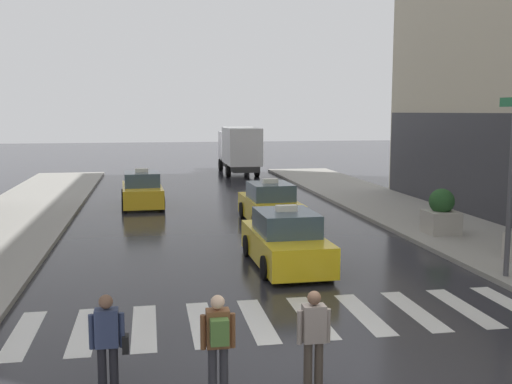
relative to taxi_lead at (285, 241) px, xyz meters
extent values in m
plane|color=#26262B|center=(-1.02, -7.39, -0.72)|extent=(160.00, 160.00, 0.00)
cube|color=silver|center=(-6.42, -4.39, -0.72)|extent=(0.50, 2.80, 0.01)
cube|color=silver|center=(-5.22, -4.39, -0.72)|extent=(0.50, 2.80, 0.01)
cube|color=silver|center=(-4.02, -4.39, -0.72)|extent=(0.50, 2.80, 0.01)
cube|color=silver|center=(-2.82, -4.39, -0.72)|extent=(0.50, 2.80, 0.01)
cube|color=silver|center=(-1.62, -4.39, -0.72)|extent=(0.50, 2.80, 0.01)
cube|color=silver|center=(-0.42, -4.39, -0.72)|extent=(0.50, 2.80, 0.01)
cube|color=silver|center=(0.78, -4.39, -0.72)|extent=(0.50, 2.80, 0.01)
cube|color=silver|center=(1.98, -4.39, -0.72)|extent=(0.50, 2.80, 0.01)
cube|color=silver|center=(3.18, -4.39, -0.72)|extent=(0.50, 2.80, 0.01)
cube|color=silver|center=(4.38, -4.39, -0.72)|extent=(0.50, 2.80, 0.01)
cylinder|color=#47474C|center=(5.38, -2.59, 1.83)|extent=(0.14, 0.14, 4.80)
cube|color=#196638|center=(5.33, -2.41, 3.98)|extent=(0.04, 0.84, 0.24)
cube|color=yellow|center=(0.00, 0.02, -0.16)|extent=(1.88, 4.53, 0.84)
cube|color=#384C5B|center=(0.00, -0.08, 0.58)|extent=(1.64, 2.13, 0.64)
cube|color=silver|center=(0.00, -0.08, 0.99)|extent=(0.60, 0.25, 0.18)
cylinder|color=black|center=(-0.88, 1.36, -0.39)|extent=(0.23, 0.66, 0.66)
cylinder|color=black|center=(0.83, 1.39, -0.39)|extent=(0.23, 0.66, 0.66)
cylinder|color=black|center=(-0.83, -1.34, -0.39)|extent=(0.23, 0.66, 0.66)
cylinder|color=black|center=(0.88, -1.31, -0.39)|extent=(0.23, 0.66, 0.66)
cube|color=#F2EAB2|center=(-0.67, 2.28, -0.12)|extent=(0.20, 0.04, 0.14)
cube|color=#F2EAB2|center=(0.59, 2.30, -0.12)|extent=(0.20, 0.04, 0.14)
cube|color=yellow|center=(0.91, 6.80, -0.16)|extent=(1.94, 4.55, 0.84)
cube|color=#384C5B|center=(0.91, 6.70, 0.58)|extent=(1.66, 2.15, 0.64)
cube|color=silver|center=(0.91, 6.70, 0.99)|extent=(0.61, 0.26, 0.18)
cylinder|color=black|center=(0.01, 8.12, -0.39)|extent=(0.24, 0.67, 0.66)
cylinder|color=black|center=(1.72, 8.17, -0.39)|extent=(0.24, 0.67, 0.66)
cylinder|color=black|center=(0.10, 5.42, -0.39)|extent=(0.24, 0.67, 0.66)
cylinder|color=black|center=(1.81, 5.47, -0.39)|extent=(0.24, 0.67, 0.66)
cube|color=#F2EAB2|center=(0.21, 9.05, -0.12)|extent=(0.20, 0.05, 0.14)
cube|color=#F2EAB2|center=(1.47, 9.09, -0.12)|extent=(0.20, 0.05, 0.14)
cube|color=gold|center=(-4.20, 12.17, -0.16)|extent=(1.99, 4.57, 0.84)
cube|color=#384C5B|center=(-4.19, 12.07, 0.58)|extent=(1.69, 2.17, 0.64)
cube|color=silver|center=(-4.19, 12.07, 0.99)|extent=(0.61, 0.27, 0.18)
cylinder|color=black|center=(-5.11, 13.49, -0.39)|extent=(0.25, 0.67, 0.66)
cylinder|color=black|center=(-3.40, 13.56, -0.39)|extent=(0.25, 0.67, 0.66)
cylinder|color=black|center=(-4.99, 10.79, -0.39)|extent=(0.25, 0.67, 0.66)
cylinder|color=black|center=(-3.29, 10.86, -0.39)|extent=(0.25, 0.67, 0.66)
cube|color=#F2EAB2|center=(-4.93, 14.41, -0.12)|extent=(0.20, 0.05, 0.14)
cube|color=#F2EAB2|center=(-3.67, 14.47, -0.12)|extent=(0.20, 0.05, 0.14)
cube|color=#2D2D2D|center=(2.50, 25.47, -0.07)|extent=(1.84, 6.61, 0.40)
cube|color=silver|center=(2.52, 28.77, 1.18)|extent=(2.11, 1.81, 2.10)
cube|color=#384C5B|center=(2.52, 29.69, 1.54)|extent=(1.89, 0.05, 0.95)
cube|color=silver|center=(2.49, 24.57, 1.38)|extent=(2.23, 4.81, 2.50)
cylinder|color=black|center=(1.52, 28.57, -0.27)|extent=(0.29, 0.90, 0.90)
cylinder|color=black|center=(3.52, 28.56, -0.27)|extent=(0.29, 0.90, 0.90)
cylinder|color=black|center=(1.49, 24.03, -0.27)|extent=(0.29, 0.90, 0.90)
cylinder|color=black|center=(3.49, 24.02, -0.27)|extent=(0.29, 0.90, 0.90)
cylinder|color=#333338|center=(-2.94, -7.71, -0.31)|extent=(0.14, 0.14, 0.82)
cylinder|color=#333338|center=(-2.76, -7.71, -0.31)|extent=(0.14, 0.14, 0.82)
cube|color=brown|center=(-2.85, -7.71, 0.40)|extent=(0.36, 0.24, 0.60)
sphere|color=beige|center=(-2.85, -7.71, 0.82)|extent=(0.22, 0.22, 0.22)
cylinder|color=brown|center=(-3.08, -7.71, 0.35)|extent=(0.09, 0.09, 0.55)
cylinder|color=brown|center=(-2.62, -7.71, 0.35)|extent=(0.09, 0.09, 0.55)
cube|color=#4C7233|center=(-2.85, -7.93, 0.42)|extent=(0.28, 0.18, 0.40)
cylinder|color=black|center=(-4.64, -7.39, -0.31)|extent=(0.14, 0.14, 0.82)
cylinder|color=black|center=(-4.46, -7.39, -0.31)|extent=(0.14, 0.14, 0.82)
cube|color=#2D3856|center=(-4.55, -7.39, 0.40)|extent=(0.36, 0.24, 0.60)
sphere|color=brown|center=(-4.55, -7.39, 0.82)|extent=(0.22, 0.22, 0.22)
cylinder|color=#2D3856|center=(-4.78, -7.39, 0.35)|extent=(0.09, 0.09, 0.55)
cylinder|color=#2D3856|center=(-4.32, -7.39, 0.35)|extent=(0.09, 0.09, 0.55)
cube|color=black|center=(-4.27, -7.39, 0.12)|extent=(0.10, 0.20, 0.28)
cylinder|color=#473D33|center=(-1.41, -7.76, -0.31)|extent=(0.14, 0.14, 0.82)
cylinder|color=#473D33|center=(-1.23, -7.76, -0.31)|extent=(0.14, 0.14, 0.82)
cube|color=gray|center=(-1.32, -7.76, 0.40)|extent=(0.36, 0.24, 0.60)
sphere|color=brown|center=(-1.32, -7.76, 0.82)|extent=(0.22, 0.22, 0.22)
cylinder|color=gray|center=(-1.55, -7.76, 0.35)|extent=(0.09, 0.09, 0.55)
cylinder|color=gray|center=(-1.09, -7.76, 0.35)|extent=(0.09, 0.09, 0.55)
cube|color=#A8A399|center=(6.36, 2.96, -0.17)|extent=(1.10, 1.10, 0.80)
sphere|color=#234C23|center=(6.36, 2.96, 0.58)|extent=(0.90, 0.90, 0.90)
camera|label=1|loc=(-3.84, -16.63, 3.73)|focal=42.17mm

